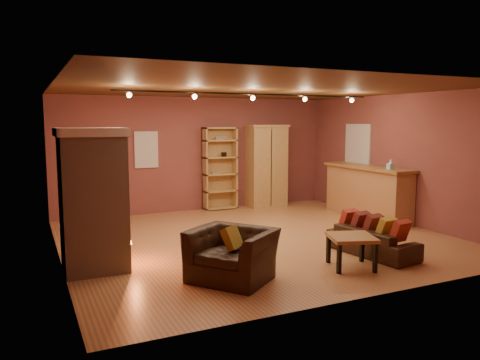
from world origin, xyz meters
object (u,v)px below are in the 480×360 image
bar_counter (367,192)px  bookcase (219,168)px  armchair (232,246)px  coffee_table (351,240)px  armoire (266,166)px  fireplace (93,200)px  loveseat (372,235)px

bar_counter → bookcase: bearing=137.4°
bookcase → armchair: 5.42m
coffee_table → armoire: bearing=75.8°
armchair → bookcase: bearing=122.0°
armoire → coffee_table: (-1.30, -5.16, -0.65)m
fireplace → armoire: (4.84, 3.58, 0.01)m
armoire → armchair: armoire is taller
bookcase → bar_counter: 3.66m
bookcase → coffee_table: 5.35m
loveseat → coffee_table: size_ratio=1.93×
coffee_table → fireplace: bearing=155.9°
fireplace → loveseat: (4.29, -1.17, -0.73)m
bookcase → loveseat: bookcase is taller
fireplace → armoire: armoire is taller
armoire → coffee_table: bearing=-104.2°
bar_counter → armchair: bearing=-150.5°
loveseat → armoire: bearing=-14.3°
coffee_table → bookcase: bearing=89.6°
bookcase → bar_counter: bookcase is taller
bar_counter → armchair: (-4.57, -2.58, -0.13)m
bookcase → loveseat: bearing=-81.6°
armoire → loveseat: (-0.54, -4.75, -0.74)m
bar_counter → armchair: bar_counter is taller
bookcase → bar_counter: (2.68, -2.46, -0.45)m
fireplace → bookcase: size_ratio=1.02×
armoire → bookcase: bearing=172.8°
bar_counter → coffee_table: (-2.71, -2.86, -0.19)m
coffee_table → loveseat: bearing=28.3°
loveseat → armchair: size_ratio=1.23×
fireplace → bar_counter: fireplace is taller
bookcase → loveseat: (0.72, -4.91, -0.72)m
bookcase → coffee_table: size_ratio=2.49×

